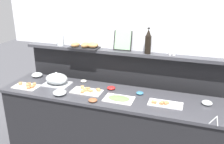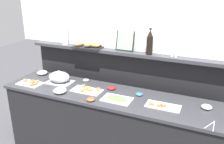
# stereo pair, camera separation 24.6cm
# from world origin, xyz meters

# --- Properties ---
(ground_plane) EXTENTS (12.00, 12.00, 0.00)m
(ground_plane) POSITION_xyz_m (0.00, 0.60, 0.00)
(ground_plane) COLOR #4C4C51
(buffet_counter) EXTENTS (2.69, 0.64, 0.90)m
(buffet_counter) POSITION_xyz_m (0.00, 0.00, 0.45)
(buffet_counter) COLOR black
(buffet_counter) RESTS_ON ground_plane
(back_ledge_unit) EXTENTS (2.72, 0.22, 1.32)m
(back_ledge_unit) POSITION_xyz_m (0.00, 0.50, 0.69)
(back_ledge_unit) COLOR black
(back_ledge_unit) RESTS_ON ground_plane
(sandwich_platter_rear) EXTENTS (0.32, 0.19, 0.04)m
(sandwich_platter_rear) POSITION_xyz_m (-1.06, -0.13, 0.91)
(sandwich_platter_rear) COLOR white
(sandwich_platter_rear) RESTS_ON buffet_counter
(sandwich_platter_side) EXTENTS (0.37, 0.19, 0.04)m
(sandwich_platter_side) POSITION_xyz_m (-0.29, -0.02, 0.91)
(sandwich_platter_side) COLOR white
(sandwich_platter_side) RESTS_ON buffet_counter
(sandwich_platter_front) EXTENTS (0.36, 0.17, 0.04)m
(sandwich_platter_front) POSITION_xyz_m (0.63, -0.05, 0.91)
(sandwich_platter_front) COLOR silver
(sandwich_platter_front) RESTS_ON buffet_counter
(cold_cuts_platter) EXTENTS (0.33, 0.21, 0.02)m
(cold_cuts_platter) POSITION_xyz_m (0.13, -0.10, 0.91)
(cold_cuts_platter) COLOR white
(cold_cuts_platter) RESTS_ON buffet_counter
(serving_cloche) EXTENTS (0.34, 0.24, 0.17)m
(serving_cloche) POSITION_xyz_m (-0.75, 0.05, 0.97)
(serving_cloche) COLOR #B7BABF
(serving_cloche) RESTS_ON buffet_counter
(glass_bowl_large) EXTENTS (0.15, 0.15, 0.06)m
(glass_bowl_large) POSITION_xyz_m (-0.55, -0.21, 0.92)
(glass_bowl_large) COLOR silver
(glass_bowl_large) RESTS_ON buffet_counter
(glass_bowl_medium) EXTENTS (0.11, 0.11, 0.04)m
(glass_bowl_medium) POSITION_xyz_m (1.06, 0.09, 0.92)
(glass_bowl_medium) COLOR silver
(glass_bowl_medium) RESTS_ON buffet_counter
(glass_bowl_small) EXTENTS (0.15, 0.15, 0.06)m
(glass_bowl_small) POSITION_xyz_m (-1.15, 0.20, 0.92)
(glass_bowl_small) COLOR silver
(glass_bowl_small) RESTS_ON buffet_counter
(condiment_bowl_teal) EXTENTS (0.10, 0.10, 0.04)m
(condiment_bowl_teal) POSITION_xyz_m (-0.04, 0.14, 0.91)
(condiment_bowl_teal) COLOR red
(condiment_bowl_teal) RESTS_ON buffet_counter
(condiment_bowl_cream) EXTENTS (0.08, 0.08, 0.03)m
(condiment_bowl_cream) POSITION_xyz_m (-0.46, 0.24, 0.91)
(condiment_bowl_cream) COLOR silver
(condiment_bowl_cream) RESTS_ON buffet_counter
(condiment_bowl_red) EXTENTS (0.10, 0.10, 0.03)m
(condiment_bowl_red) POSITION_xyz_m (-0.12, -0.24, 0.91)
(condiment_bowl_red) COLOR brown
(condiment_bowl_red) RESTS_ON buffet_counter
(condiment_bowl_dark) EXTENTS (0.09, 0.09, 0.03)m
(condiment_bowl_dark) POSITION_xyz_m (0.32, 0.11, 0.91)
(condiment_bowl_dark) COLOR teal
(condiment_bowl_dark) RESTS_ON buffet_counter
(serving_tongs) EXTENTS (0.09, 0.19, 0.01)m
(serving_tongs) POSITION_xyz_m (1.13, -0.23, 0.90)
(serving_tongs) COLOR #B7BABF
(serving_tongs) RESTS_ON buffet_counter
(wine_bottle_dark) EXTENTS (0.08, 0.08, 0.32)m
(wine_bottle_dark) POSITION_xyz_m (0.34, 0.40, 1.46)
(wine_bottle_dark) COLOR black
(wine_bottle_dark) RESTS_ON back_ledge_unit
(salt_shaker) EXTENTS (0.03, 0.03, 0.09)m
(salt_shaker) POSITION_xyz_m (0.60, 0.42, 1.36)
(salt_shaker) COLOR white
(salt_shaker) RESTS_ON back_ledge_unit
(pepper_shaker) EXTENTS (0.03, 0.03, 0.09)m
(pepper_shaker) POSITION_xyz_m (0.65, 0.42, 1.36)
(pepper_shaker) COLOR white
(pepper_shaker) RESTS_ON back_ledge_unit
(bread_basket) EXTENTS (0.40, 0.27, 0.08)m
(bread_basket) POSITION_xyz_m (-0.47, 0.40, 1.35)
(bread_basket) COLOR black
(bread_basket) RESTS_ON back_ledge_unit
(framed_picture) EXTENTS (0.24, 0.08, 0.28)m
(framed_picture) POSITION_xyz_m (0.01, 0.46, 1.45)
(framed_picture) COLOR black
(framed_picture) RESTS_ON back_ledge_unit
(water_carafe) EXTENTS (0.09, 0.09, 0.26)m
(water_carafe) POSITION_xyz_m (-0.88, 0.42, 1.45)
(water_carafe) COLOR silver
(water_carafe) RESTS_ON back_ledge_unit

